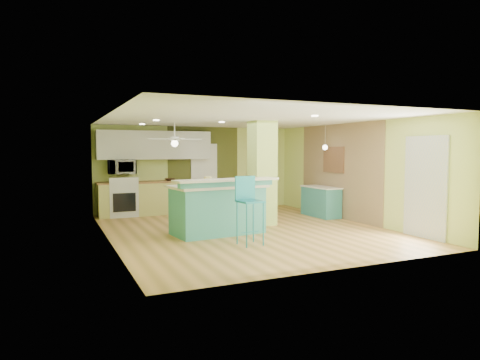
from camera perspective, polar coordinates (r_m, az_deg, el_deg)
name	(u,v)px	position (r m, az deg, el deg)	size (l,w,h in m)	color
floor	(246,230)	(9.77, 0.86, -6.69)	(6.00, 7.00, 0.01)	olive
ceiling	(247,119)	(9.63, 0.87, 8.16)	(6.00, 7.00, 0.01)	white
wall_back	(197,169)	(12.88, -5.72, 1.50)	(6.00, 0.01, 2.50)	#D0E379
wall_front	(345,187)	(6.61, 13.77, -0.95)	(6.00, 0.01, 2.50)	#D0E379
wall_left	(108,179)	(8.79, -17.20, 0.18)	(0.01, 7.00, 2.50)	#D0E379
wall_right	(354,172)	(11.22, 14.93, 1.02)	(0.01, 7.00, 2.50)	#D0E379
wood_panel	(339,171)	(11.68, 13.01, 1.16)	(0.02, 3.40, 2.50)	#84674B
olive_accent	(204,169)	(12.92, -4.85, 1.51)	(2.20, 0.02, 2.50)	#4B5020
interior_door	(204,177)	(12.91, -4.81, 0.40)	(0.82, 0.05, 2.00)	white
french_door	(425,187)	(9.53, 23.47, -0.89)	(0.04, 1.08, 2.10)	silver
column	(262,173)	(10.35, 2.96, 0.91)	(0.55, 0.55, 2.50)	#B1CD5F
kitchen_run	(157,198)	(12.29, -11.01, -2.31)	(3.25, 0.63, 0.94)	#D1CF6D
stove	(123,200)	(12.11, -15.39, -2.54)	(0.76, 0.66, 1.08)	silver
upper_cabinets	(155,145)	(12.34, -11.23, 4.59)	(3.20, 0.34, 0.80)	silver
microwave	(122,167)	(12.05, -15.47, 1.68)	(0.70, 0.48, 0.39)	silver
ceiling_fan	(175,140)	(11.11, -8.71, 5.35)	(1.41, 1.41, 0.61)	white
pendant_lamp	(325,147)	(11.59, 11.28, 4.30)	(0.14, 0.14, 0.69)	silver
wall_decor	(334,160)	(11.81, 12.36, 2.66)	(0.03, 0.90, 0.70)	brown
peninsula	(218,208)	(9.25, -2.95, -3.73)	(2.32, 1.43, 1.22)	teal
bar_stool	(248,199)	(8.18, 1.07, -2.54)	(0.47, 0.47, 1.31)	teal
side_counter	(321,201)	(11.89, 10.72, -2.82)	(0.54, 1.27, 0.82)	teal
fruit_bowl	(170,179)	(12.31, -9.33, 0.07)	(0.29, 0.29, 0.07)	#352215
canister	(208,181)	(9.18, -4.30, -0.12)	(0.17, 0.17, 0.19)	yellow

